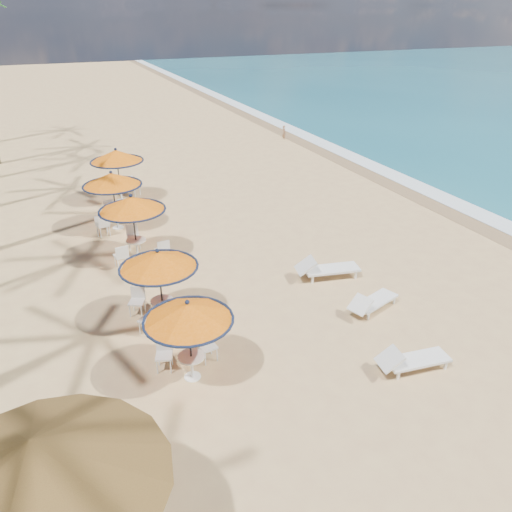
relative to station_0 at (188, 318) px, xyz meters
The scene contains 13 objects.
ground 5.60m from the station_0, ahead, with size 160.00×160.00×0.00m, color tan.
foam_strip 17.59m from the station_0, 33.37° to the left, with size 1.20×140.00×0.04m, color white.
wetsand_band 16.85m from the station_0, 35.07° to the left, with size 1.40×140.00×0.02m, color olive.
station_0 is the anchor object (origin of this frame).
station_1 2.66m from the station_0, 91.53° to the left, with size 2.20×2.20×2.30m.
station_2 6.98m from the station_0, 89.40° to the left, with size 2.33×2.33×2.43m.
station_3 10.01m from the station_0, 91.25° to the left, with size 2.33×2.33×2.43m.
station_4 13.33m from the station_0, 87.48° to the left, with size 2.39×2.39×2.50m.
lounger_near 5.60m from the station_0, 20.87° to the right, with size 1.95×0.81×0.68m.
lounger_mid 5.98m from the station_0, ahead, with size 1.91×1.13×0.65m.
lounger_far 6.45m from the station_0, 28.63° to the left, with size 2.23×1.07×0.77m.
palapa 5.04m from the station_0, 130.81° to the right, with size 3.81×3.81×2.90m.
person 24.58m from the station_0, 58.59° to the left, with size 0.36×0.23×0.98m, color #976C4D.
Camera 1 is at (-7.68, -9.13, 8.17)m, focal length 35.00 mm.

